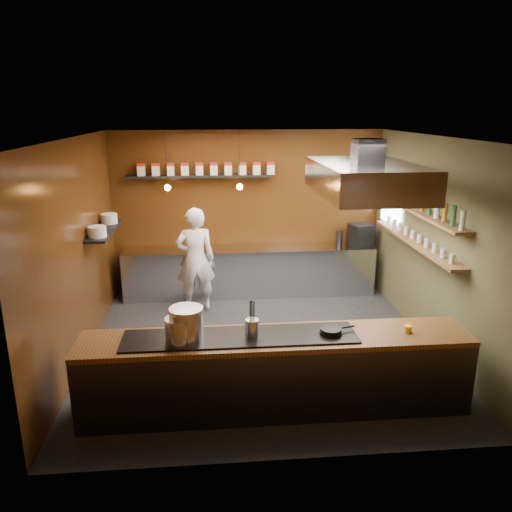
{
  "coord_description": "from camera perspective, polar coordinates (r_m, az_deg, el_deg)",
  "views": [
    {
      "loc": [
        -0.69,
        -6.65,
        3.36
      ],
      "look_at": [
        -0.04,
        0.4,
        1.27
      ],
      "focal_mm": 35.0,
      "sensor_mm": 36.0,
      "label": 1
    }
  ],
  "objects": [
    {
      "name": "wine_glasses",
      "position": [
        7.8,
        17.81,
        2.14
      ],
      "size": [
        0.07,
        2.37,
        0.13
      ],
      "color": "silver",
      "rests_on": "bottle_shelf_lower"
    },
    {
      "name": "extractor_hood",
      "position": [
        6.61,
        12.47,
        8.67
      ],
      "size": [
        1.2,
        2.0,
        0.72
      ],
      "color": "#38383D",
      "rests_on": "ceiling"
    },
    {
      "name": "bottle_shelf_upper",
      "position": [
        7.71,
        18.06,
        4.91
      ],
      "size": [
        0.26,
        2.8,
        0.04
      ],
      "primitive_type": "cube",
      "color": "olive",
      "rests_on": "right_wall"
    },
    {
      "name": "butter_jar",
      "position": [
        5.98,
        16.96,
        -7.97
      ],
      "size": [
        0.1,
        0.1,
        0.08
      ],
      "primitive_type": "cylinder",
      "rotation": [
        0.0,
        0.0,
        0.19
      ],
      "color": "yellow",
      "rests_on": "pass_counter"
    },
    {
      "name": "tin_shelf",
      "position": [
        9.08,
        -6.6,
        9.05
      ],
      "size": [
        2.6,
        0.26,
        0.04
      ],
      "primitive_type": "cube",
      "color": "black",
      "rests_on": "back_wall"
    },
    {
      "name": "pendant_left",
      "position": [
        8.46,
        -10.09,
        8.03
      ],
      "size": [
        0.1,
        0.1,
        0.95
      ],
      "color": "black",
      "rests_on": "ceiling"
    },
    {
      "name": "floor",
      "position": [
        7.48,
        0.62,
        -10.2
      ],
      "size": [
        5.0,
        5.0,
        0.0
      ],
      "primitive_type": "plane",
      "color": "black",
      "rests_on": "ground"
    },
    {
      "name": "stockpot_large",
      "position": [
        5.51,
        -7.94,
        -7.66
      ],
      "size": [
        0.42,
        0.42,
        0.36
      ],
      "primitive_type": "cylinder",
      "rotation": [
        0.0,
        0.0,
        -0.14
      ],
      "color": "silver",
      "rests_on": "pass_counter"
    },
    {
      "name": "utensil_crock",
      "position": [
        5.56,
        -0.45,
        -8.21
      ],
      "size": [
        0.17,
        0.17,
        0.2
      ],
      "primitive_type": "cylinder",
      "rotation": [
        0.0,
        0.0,
        -0.11
      ],
      "color": "silver",
      "rests_on": "pass_counter"
    },
    {
      "name": "chef",
      "position": [
        8.51,
        -6.94,
        -0.44
      ],
      "size": [
        0.7,
        0.5,
        1.8
      ],
      "primitive_type": "imported",
      "rotation": [
        0.0,
        0.0,
        3.24
      ],
      "color": "white",
      "rests_on": "floor"
    },
    {
      "name": "ceiling",
      "position": [
        6.69,
        0.7,
        13.4
      ],
      "size": [
        5.0,
        5.0,
        0.0
      ],
      "primitive_type": "plane",
      "rotation": [
        3.14,
        0.0,
        0.0
      ],
      "color": "silver",
      "rests_on": "back_wall"
    },
    {
      "name": "left_wall",
      "position": [
        7.14,
        -19.73,
        0.39
      ],
      "size": [
        0.0,
        5.0,
        5.0
      ],
      "primitive_type": "plane",
      "rotation": [
        1.57,
        0.0,
        1.57
      ],
      "color": "#3D1D0B",
      "rests_on": "ground"
    },
    {
      "name": "prep_counter",
      "position": [
        9.31,
        -0.72,
        -1.72
      ],
      "size": [
        4.6,
        0.65,
        0.9
      ],
      "primitive_type": "cube",
      "color": "silver",
      "rests_on": "floor"
    },
    {
      "name": "window_pane",
      "position": [
        9.04,
        15.28,
        6.61
      ],
      "size": [
        0.0,
        1.0,
        1.0
      ],
      "primitive_type": "plane",
      "rotation": [
        1.57,
        0.0,
        -1.57
      ],
      "color": "white",
      "rests_on": "right_wall"
    },
    {
      "name": "espresso_machine",
      "position": [
        9.57,
        11.89,
        2.43
      ],
      "size": [
        0.47,
        0.46,
        0.39
      ],
      "primitive_type": "cube",
      "rotation": [
        0.0,
        0.0,
        0.28
      ],
      "color": "black",
      "rests_on": "prep_counter"
    },
    {
      "name": "pass_counter",
      "position": [
        5.86,
        2.22,
        -13.14
      ],
      "size": [
        4.4,
        0.72,
        0.94
      ],
      "color": "#38383D",
      "rests_on": "floor"
    },
    {
      "name": "frying_pan",
      "position": [
        5.71,
        8.61,
        -8.47
      ],
      "size": [
        0.42,
        0.26,
        0.06
      ],
      "color": "black",
      "rests_on": "pass_counter"
    },
    {
      "name": "storage_tins",
      "position": [
        9.07,
        -5.66,
        9.9
      ],
      "size": [
        2.43,
        0.13,
        0.22
      ],
      "color": "beige",
      "rests_on": "tin_shelf"
    },
    {
      "name": "plate_shelf",
      "position": [
        8.03,
        -16.97,
        2.74
      ],
      "size": [
        0.3,
        1.4,
        0.04
      ],
      "primitive_type": "cube",
      "color": "black",
      "rests_on": "left_wall"
    },
    {
      "name": "bottles",
      "position": [
        7.69,
        18.15,
        5.93
      ],
      "size": [
        0.06,
        2.66,
        0.24
      ],
      "color": "silver",
      "rests_on": "bottle_shelf_upper"
    },
    {
      "name": "right_wall",
      "position": [
        7.6,
        19.76,
        1.34
      ],
      "size": [
        0.0,
        5.0,
        5.0
      ],
      "primitive_type": "plane",
      "rotation": [
        1.57,
        0.0,
        -1.57
      ],
      "color": "#4A472A",
      "rests_on": "ground"
    },
    {
      "name": "pendant_right",
      "position": [
        8.45,
        -1.88,
        8.26
      ],
      "size": [
        0.1,
        0.1,
        0.95
      ],
      "color": "black",
      "rests_on": "ceiling"
    },
    {
      "name": "back_wall",
      "position": [
        9.36,
        -0.9,
        5.03
      ],
      "size": [
        5.0,
        0.0,
        5.0
      ],
      "primitive_type": "plane",
      "rotation": [
        1.57,
        0.0,
        0.0
      ],
      "color": "#3D1D0B",
      "rests_on": "ground"
    },
    {
      "name": "plate_stacks",
      "position": [
        8.01,
        -17.03,
        3.43
      ],
      "size": [
        0.26,
        1.16,
        0.16
      ],
      "color": "silver",
      "rests_on": "plate_shelf"
    },
    {
      "name": "bottle_shelf_lower",
      "position": [
        7.82,
        17.76,
        1.54
      ],
      "size": [
        0.26,
        2.8,
        0.04
      ],
      "primitive_type": "cube",
      "color": "olive",
      "rests_on": "right_wall"
    },
    {
      "name": "stockpot_small",
      "position": [
        5.47,
        -8.8,
        -8.37
      ],
      "size": [
        0.33,
        0.33,
        0.28
      ],
      "primitive_type": "cylinder",
      "rotation": [
        0.0,
        0.0,
        -0.13
      ],
      "color": "silver",
      "rests_on": "pass_counter"
    }
  ]
}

